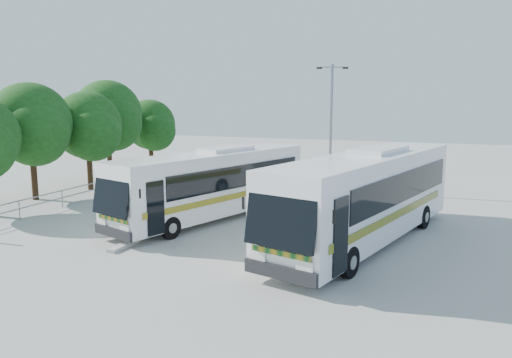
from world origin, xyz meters
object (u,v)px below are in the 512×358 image
at_px(tree_far_c, 88,125).
at_px(coach_main, 213,183).
at_px(tree_far_e, 151,125).
at_px(coach_adjacent, 367,195).
at_px(lamppost, 331,122).
at_px(tree_far_d, 108,115).
at_px(tree_far_b, 31,123).

xyz_separation_m(tree_far_c, coach_main, (11.11, -4.45, -2.42)).
height_order(tree_far_e, coach_adjacent, tree_far_e).
xyz_separation_m(tree_far_e, lamppost, (15.46, -3.15, 0.61)).
relative_size(tree_far_d, coach_adjacent, 0.54).
bearing_deg(tree_far_c, tree_far_b, -102.91).
distance_m(tree_far_d, tree_far_e, 4.65).
xyz_separation_m(coach_main, coach_adjacent, (7.83, -1.52, 0.20)).
bearing_deg(tree_far_c, lamppost, 18.68).
distance_m(coach_main, coach_adjacent, 7.97).
height_order(coach_adjacent, lamppost, lamppost).
xyz_separation_m(tree_far_b, coach_adjacent, (19.83, -2.08, -2.53)).
bearing_deg(tree_far_b, tree_far_e, 88.17).
distance_m(tree_far_c, lamppost, 15.79).
distance_m(coach_main, lamppost, 10.59).
bearing_deg(tree_far_d, lamppost, 4.80).
relative_size(tree_far_e, coach_main, 0.48).
bearing_deg(coach_main, tree_far_c, 176.41).
bearing_deg(coach_adjacent, tree_far_e, 158.84).
bearing_deg(tree_far_d, coach_main, -33.53).
xyz_separation_m(tree_far_b, coach_main, (12.01, -0.55, -2.73)).
xyz_separation_m(tree_far_c, tree_far_e, (-0.51, 8.20, -0.37)).
distance_m(tree_far_e, coach_adjacent, 24.13).
height_order(tree_far_b, lamppost, lamppost).
bearing_deg(tree_far_b, coach_main, -2.63).
bearing_deg(tree_far_e, tree_far_c, -86.46).
bearing_deg(tree_far_e, coach_main, -47.44).
distance_m(tree_far_d, coach_main, 15.05).
bearing_deg(tree_far_b, tree_far_c, 77.09).
height_order(tree_far_d, tree_far_e, tree_far_d).
bearing_deg(coach_main, tree_far_e, 150.80).
relative_size(tree_far_b, tree_far_d, 0.95).
xyz_separation_m(tree_far_d, tree_far_e, (0.68, 4.50, -0.93)).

